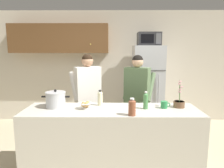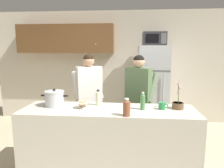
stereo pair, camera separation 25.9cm
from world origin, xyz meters
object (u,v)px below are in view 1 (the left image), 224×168
object	(u,v)px
microwave	(149,39)
person_by_sink	(137,91)
cooking_pot	(56,100)
potted_orchid	(179,103)
bottle_near_edge	(132,107)
refrigerator	(147,87)
bottle_mid_counter	(100,98)
bread_bowl	(86,105)
bottle_far_corner	(146,100)
coffee_mug	(164,105)
person_near_pot	(88,91)

from	to	relation	value
microwave	person_by_sink	distance (m)	1.44
cooking_pot	potted_orchid	xyz separation A→B (m)	(1.70, 0.01, -0.05)
person_by_sink	potted_orchid	bearing A→B (deg)	-54.07
bottle_near_edge	refrigerator	bearing A→B (deg)	75.98
microwave	bottle_mid_counter	size ratio (longest dim) A/B	2.14
bread_bowl	bottle_near_edge	bearing A→B (deg)	-25.26
bread_bowl	bottle_near_edge	xyz separation A→B (m)	(0.60, -0.28, 0.05)
bottle_far_corner	potted_orchid	xyz separation A→B (m)	(0.47, 0.08, -0.05)
cooking_pot	coffee_mug	distance (m)	1.49
person_by_sink	bottle_near_edge	size ratio (longest dim) A/B	7.55
refrigerator	bread_bowl	bearing A→B (deg)	-121.46
cooking_pot	potted_orchid	distance (m)	1.70
person_near_pot	bottle_mid_counter	xyz separation A→B (m)	(0.25, -0.58, 0.01)
person_near_pot	coffee_mug	size ratio (longest dim) A/B	12.50
bottle_mid_counter	bottle_far_corner	xyz separation A→B (m)	(0.62, -0.17, 0.01)
refrigerator	cooking_pot	distance (m)	2.35
microwave	bread_bowl	xyz separation A→B (m)	(-1.12, -1.82, -0.96)
cooking_pot	bread_bowl	xyz separation A→B (m)	(0.42, -0.08, -0.06)
coffee_mug	potted_orchid	size ratio (longest dim) A/B	0.35
microwave	person_by_sink	xyz separation A→B (m)	(-0.35, -1.04, -0.92)
person_near_pot	potted_orchid	world-z (taller)	person_near_pot
bottle_far_corner	coffee_mug	bearing A→B (deg)	7.68
refrigerator	bottle_near_edge	size ratio (longest dim) A/B	8.35
microwave	person_near_pot	distance (m)	1.84
bottle_mid_counter	potted_orchid	size ratio (longest dim) A/B	0.59
refrigerator	potted_orchid	world-z (taller)	refrigerator
person_by_sink	bottle_mid_counter	size ratio (longest dim) A/B	7.24
potted_orchid	bottle_far_corner	bearing A→B (deg)	-170.58
person_near_pot	coffee_mug	xyz separation A→B (m)	(1.13, -0.71, -0.05)
refrigerator	person_near_pot	xyz separation A→B (m)	(-1.19, -1.09, 0.12)
refrigerator	potted_orchid	bearing A→B (deg)	-85.10
coffee_mug	potted_orchid	distance (m)	0.22
cooking_pot	bread_bowl	bearing A→B (deg)	-10.16
bottle_mid_counter	bottle_far_corner	size ratio (longest dim) A/B	0.95
bottle_far_corner	cooking_pot	bearing A→B (deg)	176.79
bottle_near_edge	bottle_mid_counter	bearing A→B (deg)	132.16
cooking_pot	potted_orchid	size ratio (longest dim) A/B	1.02
person_near_pot	cooking_pot	size ratio (longest dim) A/B	4.27
refrigerator	microwave	world-z (taller)	microwave
coffee_mug	bread_bowl	xyz separation A→B (m)	(-1.06, -0.04, 0.00)
bottle_far_corner	potted_orchid	distance (m)	0.48
potted_orchid	bottle_mid_counter	bearing A→B (deg)	175.29
microwave	bottle_mid_counter	world-z (taller)	microwave
coffee_mug	refrigerator	bearing A→B (deg)	88.01
coffee_mug	bottle_near_edge	bearing A→B (deg)	-145.34
refrigerator	coffee_mug	distance (m)	1.80
person_near_pot	bottle_near_edge	size ratio (longest dim) A/B	7.62
refrigerator	bottle_mid_counter	bearing A→B (deg)	-119.54
microwave	bottle_near_edge	distance (m)	2.35
microwave	bottle_mid_counter	bearing A→B (deg)	-119.86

